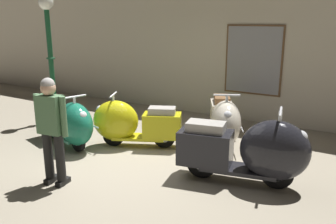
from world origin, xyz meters
name	(u,v)px	position (x,y,z in m)	size (l,w,h in m)	color
ground_plane	(134,162)	(0.00, 0.00, 0.00)	(60.00, 60.00, 0.00)	gray
showroom_back_wall	(220,49)	(0.01, 3.49, 1.63)	(18.00, 0.24, 3.26)	#BCB29E
scooter_0	(68,123)	(-1.47, -0.02, 0.46)	(1.73, 0.92, 1.02)	black
scooter_1	(130,123)	(-0.51, 0.58, 0.45)	(1.67, 1.12, 1.00)	black
scooter_2	(224,120)	(0.94, 1.57, 0.48)	(1.22, 1.74, 1.04)	black
scooter_3	(252,151)	(1.92, 0.24, 0.51)	(1.91, 0.90, 1.13)	black
lamppost	(50,49)	(-3.01, 1.01, 1.66)	(0.32, 0.32, 2.80)	#144728
visitor_1	(51,124)	(-0.49, -1.21, 0.90)	(0.52, 0.29, 1.55)	black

